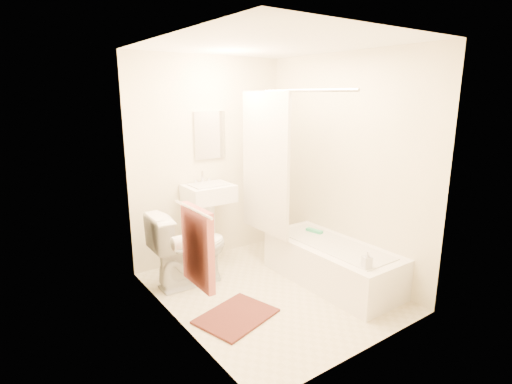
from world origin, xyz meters
TOP-DOWN VIEW (x-y plane):
  - floor at (0.00, 0.00)m, footprint 2.40×2.40m
  - ceiling at (0.00, 0.00)m, footprint 2.40×2.40m
  - wall_back at (0.00, 1.20)m, footprint 2.00×0.02m
  - wall_left at (-1.00, 0.00)m, footprint 0.02×2.40m
  - wall_right at (1.00, 0.00)m, footprint 0.02×2.40m
  - mirror at (0.00, 1.18)m, footprint 0.40×0.03m
  - curtain_rod at (0.30, 0.10)m, footprint 0.03×1.70m
  - shower_curtain at (0.30, 0.50)m, footprint 0.04×0.80m
  - towel_bar at (-0.96, -0.25)m, footprint 0.02×0.60m
  - towel at (-0.93, -0.25)m, footprint 0.06×0.45m
  - toilet_paper at (-0.93, 0.12)m, footprint 0.11×0.12m
  - toilet at (-0.58, 0.65)m, footprint 0.83×0.48m
  - sink at (-0.15, 0.99)m, footprint 0.54×0.43m
  - bathtub at (0.67, -0.20)m, footprint 0.66×1.51m
  - bath_mat at (-0.55, -0.21)m, footprint 0.78×0.66m
  - soap_bottle at (0.49, -0.80)m, footprint 0.10×0.10m
  - scrub_brush at (0.77, 0.18)m, footprint 0.10×0.21m

SIDE VIEW (x-z plane):
  - floor at x=0.00m, z-range 0.00..0.00m
  - bath_mat at x=-0.55m, z-range 0.00..0.02m
  - bathtub at x=0.67m, z-range 0.00..0.42m
  - toilet at x=-0.58m, z-range 0.00..0.80m
  - scrub_brush at x=0.77m, z-range 0.42..0.46m
  - soap_bottle at x=0.49m, z-range 0.42..0.59m
  - sink at x=-0.15m, z-range 0.00..1.04m
  - toilet_paper at x=-0.93m, z-range 0.64..0.76m
  - towel at x=-0.93m, z-range 0.45..1.11m
  - towel_bar at x=-0.96m, z-range 1.09..1.11m
  - wall_back at x=0.00m, z-range 0.00..2.40m
  - wall_left at x=-1.00m, z-range 0.00..2.40m
  - wall_right at x=1.00m, z-range 0.00..2.40m
  - shower_curtain at x=0.30m, z-range 0.44..2.00m
  - mirror at x=0.00m, z-range 1.23..1.77m
  - curtain_rod at x=0.30m, z-range 1.98..2.02m
  - ceiling at x=0.00m, z-range 2.40..2.40m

